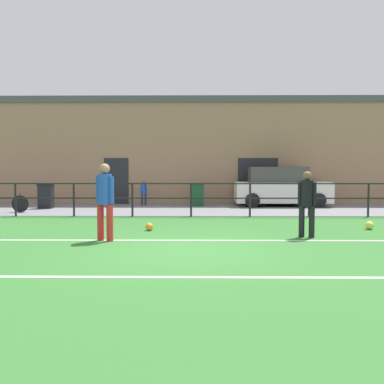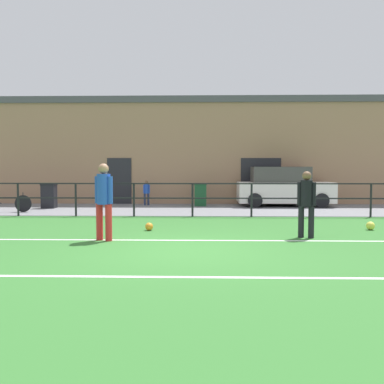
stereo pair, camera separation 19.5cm
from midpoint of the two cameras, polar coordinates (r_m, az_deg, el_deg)
ground at (r=8.98m, az=-1.27°, el=-7.69°), size 60.00×44.00×0.04m
field_line_touchline at (r=10.13m, az=-1.05°, el=-6.31°), size 36.00×0.11×0.00m
field_line_hash at (r=6.82m, az=-1.91°, el=-11.02°), size 36.00×0.11×0.00m
pavement_strip at (r=17.39m, az=-0.33°, el=-2.28°), size 48.00×5.00×0.02m
perimeter_fence at (r=14.84m, az=-0.49°, el=-0.37°), size 36.07×0.07×1.15m
clubhouse_facade at (r=21.02m, az=-0.15°, el=5.35°), size 28.00×2.56×4.89m
player_goalkeeper at (r=10.77m, az=14.25°, el=-1.01°), size 0.41×0.28×1.59m
player_striker at (r=10.17m, az=-11.82°, el=-0.65°), size 0.45×0.31×1.77m
soccer_ball_match at (r=11.70m, az=-6.06°, el=-4.52°), size 0.21×0.21×0.21m
soccer_ball_spare at (r=12.73m, az=21.70°, el=-4.06°), size 0.23×0.23×0.23m
spectator_child at (r=19.24m, az=-6.59°, el=0.09°), size 0.28×0.19×1.08m
parked_car_red at (r=19.15m, az=11.18°, el=0.57°), size 4.00×1.79×1.68m
trash_bin_0 at (r=18.81m, az=0.47°, el=-0.32°), size 0.53×0.45×0.98m
trash_bin_1 at (r=18.70m, az=-18.78°, el=-0.46°), size 0.57×0.48×1.01m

